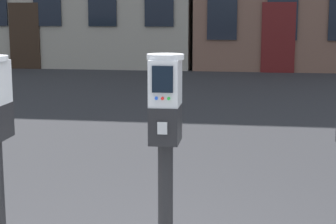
{
  "coord_description": "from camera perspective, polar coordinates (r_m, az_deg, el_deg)",
  "views": [
    {
      "loc": [
        0.68,
        -3.44,
        1.85
      ],
      "look_at": [
        0.17,
        -0.08,
        1.25
      ],
      "focal_mm": 61.58,
      "sensor_mm": 36.0,
      "label": 1
    }
  ],
  "objects": [
    {
      "name": "parking_meter_twin_adjacent",
      "position": [
        3.38,
        -0.26,
        -1.97
      ],
      "size": [
        0.22,
        0.25,
        1.47
      ],
      "rotation": [
        0.0,
        0.0,
        -1.55
      ],
      "color": "black",
      "rests_on": "sidewalk_slab"
    }
  ]
}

